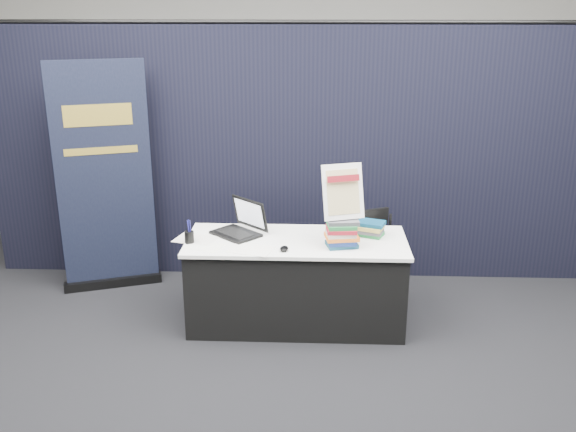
# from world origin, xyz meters

# --- Properties ---
(floor) EXTENTS (8.00, 8.00, 0.00)m
(floor) POSITION_xyz_m (0.00, 0.00, 0.00)
(floor) COLOR black
(floor) RESTS_ON ground
(wall_back) EXTENTS (8.00, 0.02, 3.50)m
(wall_back) POSITION_xyz_m (0.00, 4.00, 1.75)
(wall_back) COLOR beige
(wall_back) RESTS_ON floor
(drape_partition) EXTENTS (6.00, 0.08, 2.40)m
(drape_partition) POSITION_xyz_m (0.00, 1.60, 1.20)
(drape_partition) COLOR black
(drape_partition) RESTS_ON floor
(display_table) EXTENTS (1.80, 0.75, 0.75)m
(display_table) POSITION_xyz_m (0.00, 0.55, 0.38)
(display_table) COLOR black
(display_table) RESTS_ON floor
(laptop) EXTENTS (0.46, 0.51, 0.29)m
(laptop) POSITION_xyz_m (-0.51, 0.69, 0.82)
(laptop) COLOR black
(laptop) RESTS_ON display_table
(mouse) EXTENTS (0.08, 0.11, 0.03)m
(mouse) POSITION_xyz_m (-0.09, 0.31, 0.77)
(mouse) COLOR black
(mouse) RESTS_ON display_table
(brochure_left) EXTENTS (0.38, 0.32, 0.00)m
(brochure_left) POSITION_xyz_m (-0.82, 0.52, 0.75)
(brochure_left) COLOR silver
(brochure_left) RESTS_ON display_table
(brochure_mid) EXTENTS (0.33, 0.28, 0.00)m
(brochure_mid) POSITION_xyz_m (-0.72, 0.37, 0.75)
(brochure_mid) COLOR white
(brochure_mid) RESTS_ON display_table
(brochure_right) EXTENTS (0.39, 0.32, 0.00)m
(brochure_right) POSITION_xyz_m (-0.35, 0.32, 0.75)
(brochure_right) COLOR white
(brochure_right) RESTS_ON display_table
(pen_cup) EXTENTS (0.09, 0.09, 0.10)m
(pen_cup) POSITION_xyz_m (-0.86, 0.44, 0.80)
(pen_cup) COLOR black
(pen_cup) RESTS_ON display_table
(book_stack_tall) EXTENTS (0.26, 0.22, 0.23)m
(book_stack_tall) POSITION_xyz_m (0.36, 0.42, 0.86)
(book_stack_tall) COLOR navy
(book_stack_tall) RESTS_ON display_table
(book_stack_short) EXTENTS (0.25, 0.22, 0.12)m
(book_stack_short) POSITION_xyz_m (0.61, 0.67, 0.81)
(book_stack_short) COLOR #217F3C
(book_stack_short) RESTS_ON display_table
(info_sign) EXTENTS (0.35, 0.22, 0.45)m
(info_sign) POSITION_xyz_m (0.36, 0.45, 1.19)
(info_sign) COLOR black
(info_sign) RESTS_ON book_stack_tall
(pullup_banner) EXTENTS (0.88, 0.39, 2.12)m
(pullup_banner) POSITION_xyz_m (-1.77, 1.21, 0.94)
(pullup_banner) COLOR black
(pullup_banner) RESTS_ON floor
(stacking_chair) EXTENTS (0.52, 0.54, 0.86)m
(stacking_chair) POSITION_xyz_m (0.63, 0.87, 0.48)
(stacking_chair) COLOR black
(stacking_chair) RESTS_ON floor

